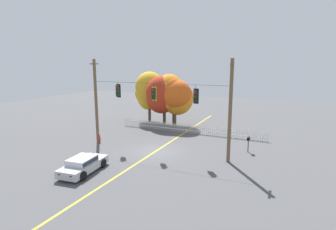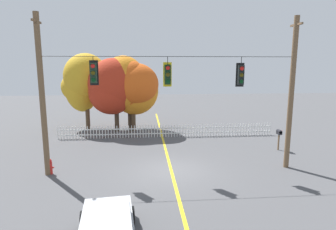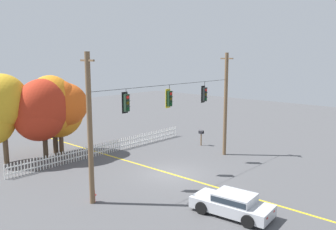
{
  "view_description": "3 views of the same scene",
  "coord_description": "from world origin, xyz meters",
  "px_view_note": "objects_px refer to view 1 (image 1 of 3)",
  "views": [
    {
      "loc": [
        10.55,
        -20.59,
        7.76
      ],
      "look_at": [
        0.88,
        0.63,
        3.23
      ],
      "focal_mm": 29.08,
      "sensor_mm": 36.0,
      "label": 1
    },
    {
      "loc": [
        -1.41,
        -14.34,
        5.58
      ],
      "look_at": [
        -0.12,
        0.57,
        2.93
      ],
      "focal_mm": 30.23,
      "sensor_mm": 36.0,
      "label": 2
    },
    {
      "loc": [
        -17.16,
        -15.24,
        7.89
      ],
      "look_at": [
        0.6,
        0.83,
        3.85
      ],
      "focal_mm": 38.17,
      "sensor_mm": 36.0,
      "label": 3
    }
  ],
  "objects_px": {
    "autumn_maple_mid": "(162,95)",
    "fire_hydrant": "(99,138)",
    "autumn_maple_near_fence": "(149,90)",
    "parked_car": "(83,164)",
    "roadside_mailbox": "(249,140)",
    "autumn_oak_far_east": "(174,95)",
    "traffic_signal_southbound_primary": "(118,91)",
    "traffic_signal_westbound_side": "(196,96)",
    "autumn_maple_far_west": "(174,94)",
    "traffic_signal_northbound_primary": "(154,94)"
  },
  "relations": [
    {
      "from": "traffic_signal_westbound_side",
      "to": "autumn_oak_far_east",
      "type": "distance_m",
      "value": 11.8
    },
    {
      "from": "traffic_signal_westbound_side",
      "to": "parked_car",
      "type": "xyz_separation_m",
      "value": [
        -6.19,
        -6.39,
        -4.48
      ]
    },
    {
      "from": "traffic_signal_northbound_primary",
      "to": "autumn_maple_near_fence",
      "type": "distance_m",
      "value": 12.64
    },
    {
      "from": "traffic_signal_westbound_side",
      "to": "autumn_maple_near_fence",
      "type": "distance_m",
      "value": 14.92
    },
    {
      "from": "parked_car",
      "to": "autumn_maple_far_west",
      "type": "bearing_deg",
      "value": 89.14
    },
    {
      "from": "traffic_signal_southbound_primary",
      "to": "autumn_maple_mid",
      "type": "bearing_deg",
      "value": 90.81
    },
    {
      "from": "traffic_signal_northbound_primary",
      "to": "autumn_maple_far_west",
      "type": "relative_size",
      "value": 0.25
    },
    {
      "from": "autumn_maple_far_west",
      "to": "traffic_signal_northbound_primary",
      "type": "bearing_deg",
      "value": -77.34
    },
    {
      "from": "autumn_oak_far_east",
      "to": "roadside_mailbox",
      "type": "distance_m",
      "value": 12.46
    },
    {
      "from": "traffic_signal_northbound_primary",
      "to": "fire_hydrant",
      "type": "distance_m",
      "value": 7.72
    },
    {
      "from": "fire_hydrant",
      "to": "autumn_maple_near_fence",
      "type": "bearing_deg",
      "value": 91.57
    },
    {
      "from": "autumn_maple_mid",
      "to": "parked_car",
      "type": "relative_size",
      "value": 1.48
    },
    {
      "from": "autumn_oak_far_east",
      "to": "autumn_maple_far_west",
      "type": "relative_size",
      "value": 1.06
    },
    {
      "from": "autumn_oak_far_east",
      "to": "roadside_mailbox",
      "type": "relative_size",
      "value": 4.6
    },
    {
      "from": "autumn_oak_far_east",
      "to": "fire_hydrant",
      "type": "bearing_deg",
      "value": -110.59
    },
    {
      "from": "autumn_maple_far_west",
      "to": "parked_car",
      "type": "height_order",
      "value": "autumn_maple_far_west"
    },
    {
      "from": "autumn_maple_near_fence",
      "to": "autumn_oak_far_east",
      "type": "bearing_deg",
      "value": -12.28
    },
    {
      "from": "autumn_maple_far_west",
      "to": "parked_car",
      "type": "distance_m",
      "value": 16.34
    },
    {
      "from": "autumn_maple_mid",
      "to": "autumn_oak_far_east",
      "type": "bearing_deg",
      "value": 17.38
    },
    {
      "from": "fire_hydrant",
      "to": "roadside_mailbox",
      "type": "relative_size",
      "value": 0.58
    },
    {
      "from": "traffic_signal_southbound_primary",
      "to": "fire_hydrant",
      "type": "height_order",
      "value": "traffic_signal_southbound_primary"
    },
    {
      "from": "traffic_signal_northbound_primary",
      "to": "autumn_maple_far_west",
      "type": "height_order",
      "value": "traffic_signal_northbound_primary"
    },
    {
      "from": "roadside_mailbox",
      "to": "traffic_signal_northbound_primary",
      "type": "bearing_deg",
      "value": -157.89
    },
    {
      "from": "traffic_signal_westbound_side",
      "to": "autumn_maple_mid",
      "type": "distance_m",
      "value": 12.26
    },
    {
      "from": "traffic_signal_northbound_primary",
      "to": "parked_car",
      "type": "distance_m",
      "value": 8.18
    },
    {
      "from": "traffic_signal_southbound_primary",
      "to": "roadside_mailbox",
      "type": "bearing_deg",
      "value": 15.37
    },
    {
      "from": "autumn_maple_near_fence",
      "to": "parked_car",
      "type": "distance_m",
      "value": 18.05
    },
    {
      "from": "autumn_maple_mid",
      "to": "autumn_oak_far_east",
      "type": "xyz_separation_m",
      "value": [
        1.42,
        0.45,
        0.07
      ]
    },
    {
      "from": "parked_car",
      "to": "fire_hydrant",
      "type": "relative_size",
      "value": 5.14
    },
    {
      "from": "autumn_maple_near_fence",
      "to": "autumn_maple_mid",
      "type": "bearing_deg",
      "value": -26.94
    },
    {
      "from": "autumn_maple_mid",
      "to": "roadside_mailbox",
      "type": "relative_size",
      "value": 4.45
    },
    {
      "from": "parked_car",
      "to": "roadside_mailbox",
      "type": "height_order",
      "value": "roadside_mailbox"
    },
    {
      "from": "autumn_oak_far_east",
      "to": "traffic_signal_southbound_primary",
      "type": "bearing_deg",
      "value": -97.36
    },
    {
      "from": "autumn_oak_far_east",
      "to": "fire_hydrant",
      "type": "height_order",
      "value": "autumn_oak_far_east"
    },
    {
      "from": "autumn_maple_mid",
      "to": "fire_hydrant",
      "type": "relative_size",
      "value": 7.62
    },
    {
      "from": "traffic_signal_southbound_primary",
      "to": "traffic_signal_westbound_side",
      "type": "bearing_deg",
      "value": -0.0
    },
    {
      "from": "traffic_signal_westbound_side",
      "to": "autumn_oak_far_east",
      "type": "xyz_separation_m",
      "value": [
        -6.17,
        9.98,
        -1.26
      ]
    },
    {
      "from": "autumn_maple_far_west",
      "to": "roadside_mailbox",
      "type": "height_order",
      "value": "autumn_maple_far_west"
    },
    {
      "from": "autumn_maple_mid",
      "to": "roadside_mailbox",
      "type": "distance_m",
      "value": 13.4
    },
    {
      "from": "fire_hydrant",
      "to": "traffic_signal_southbound_primary",
      "type": "bearing_deg",
      "value": -1.32
    },
    {
      "from": "autumn_maple_mid",
      "to": "parked_car",
      "type": "bearing_deg",
      "value": -84.96
    },
    {
      "from": "traffic_signal_southbound_primary",
      "to": "roadside_mailbox",
      "type": "relative_size",
      "value": 1.02
    },
    {
      "from": "traffic_signal_northbound_primary",
      "to": "autumn_oak_far_east",
      "type": "distance_m",
      "value": 10.34
    },
    {
      "from": "traffic_signal_southbound_primary",
      "to": "traffic_signal_westbound_side",
      "type": "xyz_separation_m",
      "value": [
        7.46,
        -0.0,
        -0.12
      ]
    },
    {
      "from": "traffic_signal_westbound_side",
      "to": "autumn_maple_far_west",
      "type": "height_order",
      "value": "traffic_signal_westbound_side"
    },
    {
      "from": "traffic_signal_northbound_primary",
      "to": "autumn_maple_far_west",
      "type": "bearing_deg",
      "value": 102.66
    },
    {
      "from": "autumn_maple_near_fence",
      "to": "parked_car",
      "type": "height_order",
      "value": "autumn_maple_near_fence"
    },
    {
      "from": "autumn_maple_far_west",
      "to": "roadside_mailbox",
      "type": "relative_size",
      "value": 4.32
    },
    {
      "from": "autumn_maple_near_fence",
      "to": "roadside_mailbox",
      "type": "height_order",
      "value": "autumn_maple_near_fence"
    },
    {
      "from": "traffic_signal_northbound_primary",
      "to": "autumn_maple_mid",
      "type": "distance_m",
      "value": 10.35
    }
  ]
}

